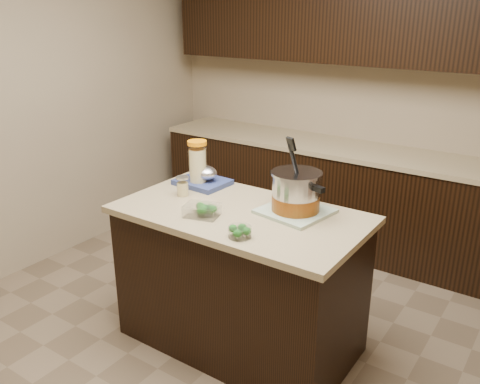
% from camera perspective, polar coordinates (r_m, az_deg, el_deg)
% --- Properties ---
extents(ground_plane, '(4.00, 4.00, 0.00)m').
position_cam_1_polar(ground_plane, '(3.40, 0.00, -16.33)').
color(ground_plane, brown).
rests_on(ground_plane, ground).
extents(room_shell, '(4.04, 4.04, 2.72)m').
position_cam_1_polar(room_shell, '(2.75, 0.00, 13.71)').
color(room_shell, tan).
rests_on(room_shell, ground).
extents(back_cabinets, '(3.60, 0.63, 2.33)m').
position_cam_1_polar(back_cabinets, '(4.42, 12.96, 5.47)').
color(back_cabinets, black).
rests_on(back_cabinets, ground).
extents(island, '(1.46, 0.81, 0.90)m').
position_cam_1_polar(island, '(3.16, 0.00, -9.72)').
color(island, black).
rests_on(island, ground).
extents(dish_towel, '(0.41, 0.41, 0.02)m').
position_cam_1_polar(dish_towel, '(2.95, 6.22, -2.16)').
color(dish_towel, '#527A55').
rests_on(dish_towel, island).
extents(stock_pot, '(0.40, 0.36, 0.41)m').
position_cam_1_polar(stock_pot, '(2.91, 6.29, -0.22)').
color(stock_pot, '#B7B7BC').
rests_on(stock_pot, dish_towel).
extents(lemonade_pitcher, '(0.13, 0.13, 0.30)m').
position_cam_1_polar(lemonade_pitcher, '(3.34, -4.77, 2.97)').
color(lemonade_pitcher, '#D4C381').
rests_on(lemonade_pitcher, island).
extents(mason_jar, '(0.10, 0.10, 0.13)m').
position_cam_1_polar(mason_jar, '(3.20, -6.46, 0.61)').
color(mason_jar, '#D4C381').
rests_on(mason_jar, island).
extents(broccoli_tub_left, '(0.11, 0.11, 0.05)m').
position_cam_1_polar(broccoli_tub_left, '(2.91, -3.85, -2.11)').
color(broccoli_tub_left, silver).
rests_on(broccoli_tub_left, island).
extents(broccoli_tub_right, '(0.13, 0.13, 0.06)m').
position_cam_1_polar(broccoli_tub_right, '(2.63, -0.02, -4.55)').
color(broccoli_tub_right, silver).
rests_on(broccoli_tub_right, island).
extents(broccoli_tub_rect, '(0.22, 0.18, 0.07)m').
position_cam_1_polar(broccoli_tub_rect, '(2.89, -4.29, -2.14)').
color(broccoli_tub_rect, silver).
rests_on(broccoli_tub_rect, island).
extents(blue_tray, '(0.34, 0.28, 0.13)m').
position_cam_1_polar(blue_tray, '(3.39, -4.11, 1.51)').
color(blue_tray, navy).
rests_on(blue_tray, island).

